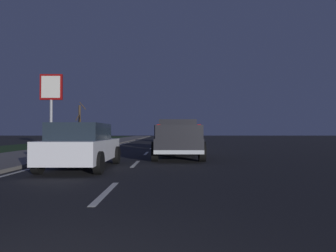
{
  "coord_description": "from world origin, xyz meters",
  "views": [
    {
      "loc": [
        -2.07,
        -1.29,
        1.26
      ],
      "look_at": [
        14.04,
        -1.27,
        1.56
      ],
      "focal_mm": 32.52,
      "sensor_mm": 36.0,
      "label": 1
    }
  ],
  "objects_px": {
    "bare_tree_far": "(80,123)",
    "gas_price_sign": "(51,93)",
    "sedan_green": "(170,135)",
    "pickup_truck": "(178,139)",
    "sedan_white": "(82,146)",
    "sedan_silver": "(177,138)"
  },
  "relations": [
    {
      "from": "pickup_truck",
      "to": "sedan_green",
      "type": "bearing_deg",
      "value": 0.58
    },
    {
      "from": "pickup_truck",
      "to": "bare_tree_far",
      "type": "xyz_separation_m",
      "value": [
        22.55,
        11.46,
        1.49
      ]
    },
    {
      "from": "gas_price_sign",
      "to": "sedan_green",
      "type": "bearing_deg",
      "value": -37.03
    },
    {
      "from": "bare_tree_far",
      "to": "gas_price_sign",
      "type": "bearing_deg",
      "value": -175.3
    },
    {
      "from": "sedan_white",
      "to": "gas_price_sign",
      "type": "relative_size",
      "value": 0.71
    },
    {
      "from": "sedan_green",
      "to": "bare_tree_far",
      "type": "height_order",
      "value": "bare_tree_far"
    },
    {
      "from": "sedan_green",
      "to": "sedan_white",
      "type": "relative_size",
      "value": 1.0
    },
    {
      "from": "sedan_white",
      "to": "gas_price_sign",
      "type": "distance_m",
      "value": 17.48
    },
    {
      "from": "sedan_silver",
      "to": "sedan_green",
      "type": "relative_size",
      "value": 1.01
    },
    {
      "from": "sedan_silver",
      "to": "gas_price_sign",
      "type": "distance_m",
      "value": 11.76
    },
    {
      "from": "sedan_silver",
      "to": "gas_price_sign",
      "type": "relative_size",
      "value": 0.72
    },
    {
      "from": "pickup_truck",
      "to": "sedan_white",
      "type": "height_order",
      "value": "pickup_truck"
    },
    {
      "from": "sedan_silver",
      "to": "sedan_white",
      "type": "relative_size",
      "value": 1.01
    },
    {
      "from": "sedan_silver",
      "to": "bare_tree_far",
      "type": "bearing_deg",
      "value": 38.64
    },
    {
      "from": "sedan_green",
      "to": "pickup_truck",
      "type": "bearing_deg",
      "value": -179.42
    },
    {
      "from": "sedan_white",
      "to": "pickup_truck",
      "type": "bearing_deg",
      "value": -36.78
    },
    {
      "from": "sedan_white",
      "to": "bare_tree_far",
      "type": "xyz_separation_m",
      "value": [
        27.12,
        8.04,
        1.62
      ]
    },
    {
      "from": "sedan_green",
      "to": "bare_tree_far",
      "type": "relative_size",
      "value": 0.88
    },
    {
      "from": "gas_price_sign",
      "to": "bare_tree_far",
      "type": "relative_size",
      "value": 1.24
    },
    {
      "from": "sedan_white",
      "to": "bare_tree_far",
      "type": "height_order",
      "value": "bare_tree_far"
    },
    {
      "from": "sedan_green",
      "to": "sedan_white",
      "type": "xyz_separation_m",
      "value": [
        -29.1,
        3.17,
        0.0
      ]
    },
    {
      "from": "pickup_truck",
      "to": "sedan_white",
      "type": "xyz_separation_m",
      "value": [
        -4.57,
        3.42,
        -0.13
      ]
    }
  ]
}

